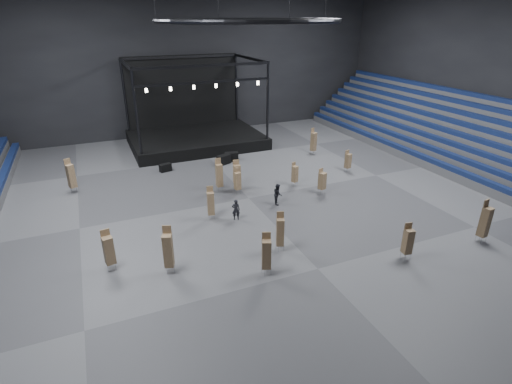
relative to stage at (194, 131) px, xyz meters
name	(u,v)px	position (x,y,z in m)	size (l,w,h in m)	color
floor	(249,198)	(0.00, -16.24, -1.45)	(50.00, 50.00, 0.00)	#4C4C4F
wall_back	(179,56)	(0.00, 4.76, 7.55)	(50.00, 0.20, 18.00)	black
wall_right	(497,66)	(25.00, -16.24, 7.55)	(0.20, 42.00, 18.00)	black
bleachers_right	(464,144)	(22.94, -16.24, 0.28)	(7.20, 40.00, 6.40)	#4B4B4E
stage	(194,131)	(0.00, 0.00, 0.00)	(14.00, 10.00, 9.20)	black
truss_ring	(247,21)	(0.00, -16.24, 11.55)	(12.30, 12.30, 5.15)	black
flight_case_left	(165,168)	(-4.86, -7.64, -1.09)	(1.07, 0.54, 0.72)	black
flight_case_mid	(224,160)	(0.79, -7.89, -1.00)	(1.34, 0.67, 0.90)	black
flight_case_right	(231,157)	(1.79, -7.31, -1.01)	(1.31, 0.65, 0.87)	black
chair_stack_0	(219,175)	(-1.65, -13.90, -0.03)	(0.50, 0.50, 2.79)	silver
chair_stack_1	(485,221)	(11.18, -28.22, 0.03)	(0.58, 0.58, 2.91)	silver
chair_stack_2	(168,250)	(-7.86, -23.69, 0.02)	(0.66, 0.66, 2.89)	silver
chair_stack_3	(266,253)	(-2.91, -25.97, -0.12)	(0.65, 0.65, 2.56)	silver
chair_stack_4	(237,180)	(-0.48, -14.99, -0.31)	(0.53, 0.53, 2.17)	silver
chair_stack_5	(322,180)	(5.79, -17.70, -0.30)	(0.63, 0.63, 2.14)	silver
chair_stack_6	(71,175)	(-12.77, -9.45, 0.01)	(0.70, 0.70, 2.86)	silver
chair_stack_7	(295,174)	(4.56, -15.38, -0.36)	(0.54, 0.54, 2.09)	silver
chair_stack_8	(280,231)	(-1.13, -24.06, -0.13)	(0.60, 0.60, 2.60)	silver
chair_stack_9	(348,160)	(10.62, -14.38, -0.35)	(0.58, 0.58, 2.05)	silver
chair_stack_10	(313,141)	(10.28, -8.76, -0.04)	(0.64, 0.64, 2.79)	silver
chair_stack_11	(408,241)	(5.36, -27.85, -0.23)	(0.56, 0.56, 2.32)	silver
chair_stack_12	(237,174)	(-0.15, -14.02, -0.15)	(0.59, 0.59, 2.47)	silver
chair_stack_13	(211,203)	(-3.78, -18.44, -0.17)	(0.56, 0.56, 2.48)	silver
chair_stack_14	(109,249)	(-10.88, -22.11, -0.12)	(0.63, 0.63, 2.52)	silver
man_center	(236,210)	(-2.20, -19.22, -0.67)	(0.57, 0.37, 1.56)	black
crew_member	(278,194)	(1.67, -18.02, -0.64)	(0.79, 0.61, 1.62)	black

